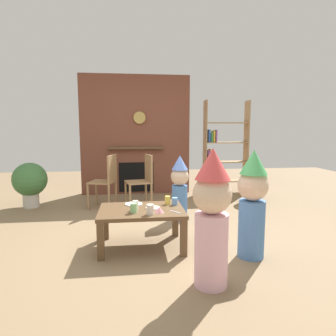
{
  "coord_description": "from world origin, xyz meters",
  "views": [
    {
      "loc": [
        -0.34,
        -3.57,
        1.33
      ],
      "look_at": [
        0.15,
        0.4,
        0.81
      ],
      "focal_mm": 31.95,
      "sensor_mm": 36.0,
      "label": 1
    }
  ],
  "objects_px": {
    "paper_cup_near_left": "(175,201)",
    "paper_cup_far_left": "(135,205)",
    "coffee_table": "(142,215)",
    "paper_plate_rear": "(153,208)",
    "child_with_cone_hat": "(212,215)",
    "potted_plant_tall": "(254,183)",
    "paper_cup_center": "(150,210)",
    "paper_plate_front": "(134,204)",
    "child_by_the_chairs": "(180,186)",
    "paper_cup_near_right": "(168,200)",
    "birthday_cake_slice": "(159,210)",
    "paper_cup_far_right": "(134,208)",
    "child_in_pink": "(252,201)",
    "dining_chair_middle": "(143,178)",
    "potted_plant_short": "(30,181)",
    "bookshelf": "(222,151)",
    "dining_chair_left": "(107,178)"
  },
  "relations": [
    {
      "from": "birthday_cake_slice",
      "to": "paper_cup_far_left",
      "type": "bearing_deg",
      "value": 152.68
    },
    {
      "from": "birthday_cake_slice",
      "to": "child_in_pink",
      "type": "bearing_deg",
      "value": -14.28
    },
    {
      "from": "bookshelf",
      "to": "child_in_pink",
      "type": "distance_m",
      "value": 3.18
    },
    {
      "from": "paper_cup_far_right",
      "to": "child_in_pink",
      "type": "relative_size",
      "value": 0.09
    },
    {
      "from": "coffee_table",
      "to": "paper_plate_rear",
      "type": "relative_size",
      "value": 5.74
    },
    {
      "from": "paper_cup_center",
      "to": "paper_plate_front",
      "type": "distance_m",
      "value": 0.47
    },
    {
      "from": "dining_chair_left",
      "to": "dining_chair_middle",
      "type": "relative_size",
      "value": 1.0
    },
    {
      "from": "paper_cup_far_left",
      "to": "paper_plate_front",
      "type": "xyz_separation_m",
      "value": [
        -0.02,
        0.25,
        -0.05
      ]
    },
    {
      "from": "child_with_cone_hat",
      "to": "potted_plant_tall",
      "type": "bearing_deg",
      "value": -60.44
    },
    {
      "from": "paper_cup_far_left",
      "to": "child_with_cone_hat",
      "type": "distance_m",
      "value": 1.09
    },
    {
      "from": "child_in_pink",
      "to": "potted_plant_tall",
      "type": "bearing_deg",
      "value": -93.83
    },
    {
      "from": "paper_plate_rear",
      "to": "potted_plant_tall",
      "type": "bearing_deg",
      "value": 42.57
    },
    {
      "from": "child_with_cone_hat",
      "to": "child_by_the_chairs",
      "type": "distance_m",
      "value": 1.9
    },
    {
      "from": "paper_plate_front",
      "to": "dining_chair_left",
      "type": "height_order",
      "value": "dining_chair_left"
    },
    {
      "from": "dining_chair_middle",
      "to": "paper_cup_far_left",
      "type": "bearing_deg",
      "value": 72.5
    },
    {
      "from": "dining_chair_middle",
      "to": "paper_cup_near_right",
      "type": "bearing_deg",
      "value": 85.82
    },
    {
      "from": "child_with_cone_hat",
      "to": "potted_plant_tall",
      "type": "relative_size",
      "value": 1.91
    },
    {
      "from": "paper_cup_center",
      "to": "dining_chair_middle",
      "type": "bearing_deg",
      "value": 89.71
    },
    {
      "from": "coffee_table",
      "to": "bookshelf",
      "type": "bearing_deg",
      "value": 57.1
    },
    {
      "from": "paper_cup_far_right",
      "to": "child_with_cone_hat",
      "type": "height_order",
      "value": "child_with_cone_hat"
    },
    {
      "from": "paper_plate_front",
      "to": "paper_plate_rear",
      "type": "bearing_deg",
      "value": -42.96
    },
    {
      "from": "birthday_cake_slice",
      "to": "child_with_cone_hat",
      "type": "xyz_separation_m",
      "value": [
        0.37,
        -0.75,
        0.15
      ]
    },
    {
      "from": "coffee_table",
      "to": "child_in_pink",
      "type": "distance_m",
      "value": 1.21
    },
    {
      "from": "paper_cup_near_right",
      "to": "potted_plant_tall",
      "type": "distance_m",
      "value": 2.42
    },
    {
      "from": "paper_cup_far_right",
      "to": "birthday_cake_slice",
      "type": "xyz_separation_m",
      "value": [
        0.27,
        -0.03,
        -0.02
      ]
    },
    {
      "from": "birthday_cake_slice",
      "to": "potted_plant_tall",
      "type": "height_order",
      "value": "potted_plant_tall"
    },
    {
      "from": "bookshelf",
      "to": "potted_plant_tall",
      "type": "relative_size",
      "value": 3.07
    },
    {
      "from": "paper_cup_far_right",
      "to": "child_by_the_chairs",
      "type": "height_order",
      "value": "child_by_the_chairs"
    },
    {
      "from": "paper_cup_center",
      "to": "dining_chair_left",
      "type": "relative_size",
      "value": 0.12
    },
    {
      "from": "potted_plant_short",
      "to": "birthday_cake_slice",
      "type": "bearing_deg",
      "value": -46.82
    },
    {
      "from": "child_by_the_chairs",
      "to": "paper_cup_near_left",
      "type": "bearing_deg",
      "value": 18.17
    },
    {
      "from": "child_with_cone_hat",
      "to": "paper_cup_far_left",
      "type": "bearing_deg",
      "value": 4.09
    },
    {
      "from": "child_by_the_chairs",
      "to": "dining_chair_middle",
      "type": "relative_size",
      "value": 1.06
    },
    {
      "from": "paper_cup_far_left",
      "to": "child_in_pink",
      "type": "distance_m",
      "value": 1.25
    },
    {
      "from": "paper_cup_near_right",
      "to": "birthday_cake_slice",
      "type": "bearing_deg",
      "value": -110.84
    },
    {
      "from": "paper_cup_center",
      "to": "dining_chair_left",
      "type": "height_order",
      "value": "dining_chair_left"
    },
    {
      "from": "paper_cup_near_left",
      "to": "paper_cup_far_left",
      "type": "height_order",
      "value": "paper_cup_far_left"
    },
    {
      "from": "child_with_cone_hat",
      "to": "child_in_pink",
      "type": "distance_m",
      "value": 0.77
    },
    {
      "from": "birthday_cake_slice",
      "to": "paper_cup_near_left",
      "type": "bearing_deg",
      "value": 55.11
    },
    {
      "from": "paper_cup_far_right",
      "to": "birthday_cake_slice",
      "type": "relative_size",
      "value": 1.02
    },
    {
      "from": "paper_cup_far_left",
      "to": "potted_plant_tall",
      "type": "relative_size",
      "value": 0.17
    },
    {
      "from": "paper_cup_far_right",
      "to": "child_by_the_chairs",
      "type": "relative_size",
      "value": 0.11
    },
    {
      "from": "paper_cup_near_right",
      "to": "paper_cup_center",
      "type": "relative_size",
      "value": 0.91
    },
    {
      "from": "paper_plate_front",
      "to": "potted_plant_short",
      "type": "relative_size",
      "value": 0.27
    },
    {
      "from": "child_by_the_chairs",
      "to": "paper_cup_near_right",
      "type": "bearing_deg",
      "value": 12.16
    },
    {
      "from": "paper_cup_center",
      "to": "child_in_pink",
      "type": "xyz_separation_m",
      "value": [
        1.04,
        -0.17,
        0.1
      ]
    },
    {
      "from": "paper_plate_front",
      "to": "child_in_pink",
      "type": "bearing_deg",
      "value": -27.0
    },
    {
      "from": "paper_cup_center",
      "to": "dining_chair_middle",
      "type": "distance_m",
      "value": 1.97
    },
    {
      "from": "paper_cup_center",
      "to": "paper_plate_rear",
      "type": "bearing_deg",
      "value": 79.2
    },
    {
      "from": "paper_cup_near_left",
      "to": "child_with_cone_hat",
      "type": "distance_m",
      "value": 1.08
    }
  ]
}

